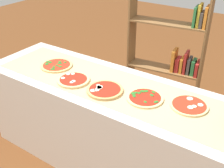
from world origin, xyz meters
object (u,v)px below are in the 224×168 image
(pizza_mozzarella_2, at_px, (105,90))
(pizza_mozzarella_4, at_px, (189,105))
(pizza_spinach_0, at_px, (57,65))
(bookshelf, at_px, (174,57))
(pizza_spinach_3, at_px, (145,98))
(pizza_mozzarella_1, at_px, (73,80))

(pizza_mozzarella_2, distance_m, pizza_mozzarella_4, 0.67)
(pizza_spinach_0, xyz_separation_m, bookshelf, (0.75, 1.13, -0.16))
(pizza_mozzarella_2, bearing_deg, pizza_mozzarella_4, 14.88)
(pizza_mozzarella_2, distance_m, pizza_spinach_3, 0.34)
(pizza_spinach_0, relative_size, pizza_mozzarella_1, 1.07)
(pizza_mozzarella_1, xyz_separation_m, bookshelf, (0.42, 1.27, -0.16))
(pizza_spinach_0, relative_size, bookshelf, 0.18)
(pizza_mozzarella_1, distance_m, pizza_mozzarella_2, 0.32)
(pizza_spinach_0, bearing_deg, pizza_spinach_3, -2.23)
(pizza_spinach_0, relative_size, pizza_spinach_3, 1.04)
(pizza_mozzarella_2, bearing_deg, pizza_spinach_0, 169.43)
(pizza_mozzarella_2, bearing_deg, pizza_mozzarella_1, -177.89)
(pizza_mozzarella_1, relative_size, bookshelf, 0.17)
(pizza_spinach_3, xyz_separation_m, bookshelf, (-0.23, 1.17, -0.16))
(bookshelf, bearing_deg, pizza_spinach_3, -78.96)
(pizza_mozzarella_2, distance_m, bookshelf, 1.27)
(pizza_spinach_3, relative_size, bookshelf, 0.17)
(pizza_mozzarella_1, distance_m, pizza_mozzarella_4, 0.99)
(pizza_spinach_0, distance_m, bookshelf, 1.37)
(pizza_spinach_0, bearing_deg, bookshelf, 56.69)
(pizza_mozzarella_1, bearing_deg, bookshelf, 71.65)
(pizza_spinach_3, bearing_deg, pizza_spinach_0, 177.77)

